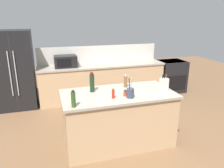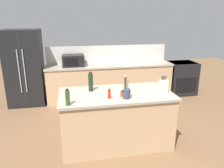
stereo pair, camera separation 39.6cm
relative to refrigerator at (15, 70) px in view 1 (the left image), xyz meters
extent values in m
plane|color=brown|center=(1.84, -2.25, -0.93)|extent=(14.00, 14.00, 0.00)
cube|color=tan|center=(2.14, -0.05, -0.48)|extent=(3.30, 0.62, 0.90)
cube|color=#9E9384|center=(2.14, -0.05, -0.01)|extent=(3.34, 0.66, 0.04)
cube|color=beige|center=(2.14, 0.27, 0.24)|extent=(3.30, 0.03, 0.46)
cube|color=tan|center=(1.84, -2.25, -0.48)|extent=(1.83, 0.90, 0.90)
cube|color=#9E9384|center=(1.84, -2.25, -0.01)|extent=(1.89, 0.96, 0.04)
cube|color=black|center=(0.00, 0.00, 0.00)|extent=(0.87, 0.72, 1.87)
cube|color=#2D2D2D|center=(0.00, -0.36, 0.00)|extent=(0.01, 0.00, 1.77)
cylinder|color=#ADB2B7|center=(-0.06, -0.38, 0.00)|extent=(0.02, 0.02, 1.03)
cylinder|color=#ADB2B7|center=(0.06, -0.38, 0.00)|extent=(0.02, 0.02, 1.03)
cube|color=black|center=(4.23, -0.05, -0.47)|extent=(0.76, 0.64, 0.92)
cube|color=black|center=(4.23, -0.37, -0.59)|extent=(0.61, 0.01, 0.41)
cube|color=black|center=(4.23, -0.05, -0.02)|extent=(0.68, 0.58, 0.02)
cube|color=black|center=(1.19, -0.05, 0.15)|extent=(0.55, 0.38, 0.29)
cube|color=black|center=(1.14, -0.24, 0.15)|extent=(0.34, 0.01, 0.20)
cube|color=beige|center=(2.63, -2.37, 0.12)|extent=(0.13, 0.10, 0.22)
cylinder|color=black|center=(2.59, -2.38, 0.26)|extent=(0.02, 0.02, 0.07)
cylinder|color=black|center=(2.63, -2.37, 0.26)|extent=(0.02, 0.02, 0.07)
cylinder|color=brown|center=(2.66, -2.37, 0.26)|extent=(0.02, 0.02, 0.07)
cylinder|color=#333D4C|center=(1.96, -2.51, 0.08)|extent=(0.12, 0.12, 0.15)
cylinder|color=olive|center=(1.97, -2.50, 0.24)|extent=(0.01, 0.05, 0.18)
cylinder|color=black|center=(1.94, -2.51, 0.24)|extent=(0.01, 0.05, 0.18)
cylinder|color=#B2B2B7|center=(1.96, -2.53, 0.24)|extent=(0.01, 0.03, 0.18)
cylinder|color=red|center=(1.69, -2.46, 0.08)|extent=(0.05, 0.05, 0.15)
cylinder|color=green|center=(1.69, -2.46, 0.16)|extent=(0.03, 0.03, 0.02)
cylinder|color=#B73D1E|center=(1.91, -2.42, 0.05)|extent=(0.06, 0.06, 0.08)
cylinder|color=black|center=(1.91, -2.42, 0.10)|extent=(0.04, 0.04, 0.02)
cylinder|color=black|center=(1.44, -2.06, 0.16)|extent=(0.08, 0.08, 0.30)
cylinder|color=#4C1919|center=(1.44, -2.06, 0.33)|extent=(0.05, 0.05, 0.04)
cylinder|color=#2D4C1E|center=(1.05, -2.62, 0.12)|extent=(0.06, 0.06, 0.22)
cylinder|color=black|center=(1.05, -2.62, 0.24)|extent=(0.04, 0.04, 0.03)
cylinder|color=brown|center=(2.07, -1.99, 0.11)|extent=(0.06, 0.06, 0.20)
cylinder|color=#B2B2B7|center=(2.07, -1.99, 0.22)|extent=(0.04, 0.04, 0.02)
camera|label=1|loc=(0.74, -5.52, 1.25)|focal=35.00mm
camera|label=2|loc=(1.13, -5.61, 1.25)|focal=35.00mm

